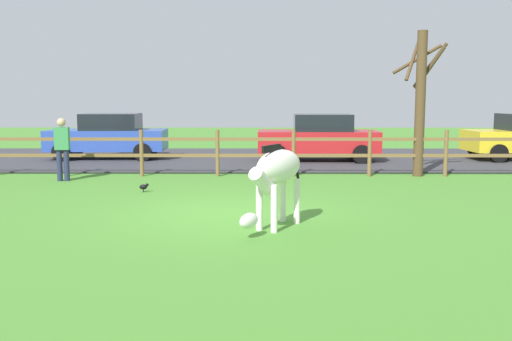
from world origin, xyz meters
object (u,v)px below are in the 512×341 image
object	(u,v)px
bare_tree	(421,98)
crow_on_grass	(144,187)
parked_car_red	(319,137)
zebra	(276,173)
parked_car_blue	(108,136)
visitor_near_fence	(62,146)

from	to	relation	value
bare_tree	crow_on_grass	bearing A→B (deg)	-158.52
crow_on_grass	parked_car_red	bearing A→B (deg)	52.95
bare_tree	crow_on_grass	distance (m)	7.87
zebra	crow_on_grass	bearing A→B (deg)	129.28
bare_tree	parked_car_blue	distance (m)	10.53
crow_on_grass	bare_tree	bearing A→B (deg)	21.48
zebra	crow_on_grass	distance (m)	4.72
zebra	crow_on_grass	world-z (taller)	zebra
bare_tree	parked_car_blue	bearing A→B (deg)	157.47
bare_tree	zebra	size ratio (longest dim) A/B	2.30
visitor_near_fence	crow_on_grass	bearing A→B (deg)	-35.81
zebra	visitor_near_fence	bearing A→B (deg)	135.16
parked_car_blue	parked_car_red	xyz separation A→B (m)	(7.24, -0.60, 0.00)
parked_car_blue	crow_on_grass	bearing A→B (deg)	-69.29
crow_on_grass	parked_car_red	xyz separation A→B (m)	(4.67, 6.19, 0.72)
parked_car_blue	visitor_near_fence	xyz separation A→B (m)	(0.11, -5.02, 0.06)
zebra	parked_car_blue	bearing A→B (deg)	117.95
parked_car_blue	parked_car_red	bearing A→B (deg)	-4.73
bare_tree	visitor_near_fence	bearing A→B (deg)	-173.93
zebra	parked_car_blue	xyz separation A→B (m)	(-5.51, 10.39, -0.08)
crow_on_grass	parked_car_blue	xyz separation A→B (m)	(-2.57, 6.79, 0.72)
bare_tree	parked_car_red	distance (m)	4.37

